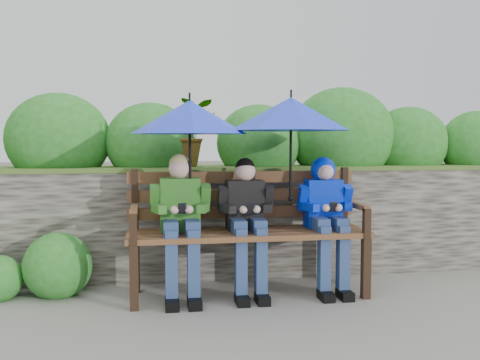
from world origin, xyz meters
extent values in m
plane|color=gray|center=(0.00, 0.00, 0.00)|extent=(60.00, 60.00, 0.00)
cube|color=#39332E|center=(0.00, 0.75, 0.50)|extent=(8.00, 0.40, 1.00)
cube|color=#385928|center=(0.00, 0.75, 1.01)|extent=(8.00, 0.42, 0.04)
cube|color=#385928|center=(0.00, 1.95, 0.48)|extent=(8.00, 2.00, 0.96)
ellipsoid|color=#296D1B|center=(-1.55, 0.97, 1.28)|extent=(0.95, 0.76, 0.85)
ellipsoid|color=#296D1B|center=(-0.72, 0.92, 1.25)|extent=(0.84, 0.67, 0.75)
ellipsoid|color=#296D1B|center=(0.33, 0.93, 1.25)|extent=(0.83, 0.66, 0.75)
ellipsoid|color=#296D1B|center=(1.17, 0.93, 1.32)|extent=(1.07, 0.85, 0.96)
ellipsoid|color=#296D1B|center=(1.88, 0.92, 1.25)|extent=(0.82, 0.66, 0.74)
ellipsoid|color=#296D1B|center=(2.58, 0.83, 1.23)|extent=(0.77, 0.62, 0.69)
sphere|color=#CC8AB1|center=(-1.67, 0.85, 1.15)|extent=(0.14, 0.14, 0.14)
sphere|color=#CC8AB1|center=(0.37, 0.85, 1.15)|extent=(0.14, 0.14, 0.14)
sphere|color=#CC8AB1|center=(1.93, 0.85, 1.15)|extent=(0.14, 0.14, 0.14)
imported|color=#296D1B|center=(-0.39, 0.85, 1.34)|extent=(0.56, 0.48, 0.62)
imported|color=#296D1B|center=(1.35, 0.85, 1.34)|extent=(0.34, 0.34, 0.61)
sphere|color=#296D1B|center=(-1.48, 0.35, 0.24)|extent=(0.56, 0.56, 0.56)
cube|color=black|center=(-0.85, -0.17, 0.24)|extent=(0.07, 0.07, 0.49)
cube|color=black|center=(-0.85, 0.32, 0.24)|extent=(0.07, 0.07, 0.49)
cube|color=black|center=(0.98, -0.17, 0.24)|extent=(0.07, 0.07, 0.49)
cube|color=black|center=(0.98, 0.32, 0.24)|extent=(0.07, 0.07, 0.49)
cube|color=brown|center=(0.07, -0.14, 0.51)|extent=(1.96, 0.11, 0.04)
cube|color=brown|center=(0.07, 0.01, 0.51)|extent=(1.96, 0.11, 0.04)
cube|color=brown|center=(0.07, 0.15, 0.51)|extent=(1.96, 0.11, 0.04)
cube|color=brown|center=(0.07, 0.29, 0.51)|extent=(1.96, 0.11, 0.04)
cube|color=black|center=(-0.85, 0.34, 0.76)|extent=(0.05, 0.05, 0.54)
cube|color=brown|center=(-0.85, 0.07, 0.73)|extent=(0.05, 0.51, 0.04)
cube|color=black|center=(-0.85, -0.17, 0.61)|extent=(0.05, 0.05, 0.24)
cube|color=black|center=(0.98, 0.34, 0.76)|extent=(0.05, 0.05, 0.54)
cube|color=brown|center=(0.98, 0.07, 0.73)|extent=(0.05, 0.51, 0.04)
cube|color=black|center=(0.98, -0.17, 0.61)|extent=(0.05, 0.05, 0.24)
cube|color=brown|center=(0.07, 0.35, 0.65)|extent=(1.96, 0.04, 0.10)
cube|color=brown|center=(0.07, 0.35, 0.81)|extent=(1.96, 0.04, 0.10)
cube|color=brown|center=(0.07, 0.35, 0.96)|extent=(1.96, 0.04, 0.10)
cube|color=#346A26|center=(-0.48, 0.17, 0.75)|extent=(0.32, 0.19, 0.43)
sphere|color=#D4A799|center=(-0.48, 0.15, 1.05)|extent=(0.18, 0.18, 0.18)
sphere|color=tan|center=(-0.48, 0.16, 1.08)|extent=(0.17, 0.17, 0.17)
cube|color=navy|center=(-0.57, 0.02, 0.59)|extent=(0.11, 0.30, 0.11)
cube|color=navy|center=(-0.57, -0.13, 0.29)|extent=(0.09, 0.10, 0.59)
cube|color=black|center=(-0.57, -0.19, 0.04)|extent=(0.10, 0.21, 0.08)
cube|color=navy|center=(-0.40, 0.02, 0.59)|extent=(0.11, 0.30, 0.11)
cube|color=navy|center=(-0.40, -0.13, 0.29)|extent=(0.09, 0.10, 0.59)
cube|color=black|center=(-0.40, -0.19, 0.04)|extent=(0.10, 0.21, 0.08)
cube|color=#346A26|center=(-0.69, 0.12, 0.81)|extent=(0.08, 0.17, 0.24)
cube|color=#346A26|center=(-0.66, 0.00, 0.74)|extent=(0.12, 0.20, 0.07)
sphere|color=#D4A799|center=(-0.54, -0.08, 0.74)|extent=(0.07, 0.07, 0.07)
cube|color=#346A26|center=(-0.28, 0.12, 0.81)|extent=(0.08, 0.17, 0.24)
cube|color=#346A26|center=(-0.31, 0.00, 0.74)|extent=(0.12, 0.20, 0.07)
sphere|color=#D4A799|center=(-0.43, -0.08, 0.74)|extent=(0.07, 0.07, 0.07)
cube|color=black|center=(-0.48, -0.09, 0.75)|extent=(0.06, 0.07, 0.09)
cube|color=black|center=(0.05, 0.17, 0.74)|extent=(0.30, 0.18, 0.41)
sphere|color=#D4A799|center=(0.05, 0.15, 1.02)|extent=(0.17, 0.17, 0.17)
sphere|color=black|center=(0.05, 0.16, 1.05)|extent=(0.16, 0.16, 0.16)
cube|color=navy|center=(-0.03, 0.03, 0.59)|extent=(0.11, 0.28, 0.11)
cube|color=navy|center=(-0.03, -0.11, 0.29)|extent=(0.09, 0.10, 0.59)
cube|color=black|center=(-0.03, -0.17, 0.04)|extent=(0.10, 0.20, 0.07)
cube|color=navy|center=(0.13, 0.03, 0.59)|extent=(0.11, 0.28, 0.11)
cube|color=navy|center=(0.13, -0.11, 0.29)|extent=(0.09, 0.10, 0.59)
cube|color=black|center=(0.13, -0.17, 0.04)|extent=(0.10, 0.20, 0.07)
cube|color=black|center=(-0.14, 0.13, 0.79)|extent=(0.07, 0.16, 0.23)
cube|color=black|center=(-0.11, 0.01, 0.73)|extent=(0.11, 0.19, 0.06)
sphere|color=#D4A799|center=(0.00, -0.07, 0.73)|extent=(0.06, 0.06, 0.06)
cube|color=black|center=(0.24, 0.13, 0.79)|extent=(0.07, 0.16, 0.23)
cube|color=black|center=(0.22, 0.01, 0.73)|extent=(0.11, 0.19, 0.06)
sphere|color=#D4A799|center=(0.11, -0.07, 0.73)|extent=(0.06, 0.06, 0.06)
cube|color=black|center=(0.05, -0.08, 0.74)|extent=(0.06, 0.07, 0.09)
cube|color=#023BC0|center=(0.73, 0.17, 0.74)|extent=(0.30, 0.18, 0.41)
sphere|color=#D4A799|center=(0.73, 0.15, 1.02)|extent=(0.17, 0.17, 0.17)
sphere|color=#023BC0|center=(0.73, 0.18, 1.03)|extent=(0.21, 0.21, 0.21)
sphere|color=#D4A799|center=(0.73, 0.11, 1.01)|extent=(0.13, 0.13, 0.13)
cube|color=navy|center=(0.65, 0.03, 0.59)|extent=(0.11, 0.28, 0.11)
cube|color=navy|center=(0.65, -0.11, 0.29)|extent=(0.09, 0.10, 0.59)
cube|color=black|center=(0.65, -0.17, 0.04)|extent=(0.10, 0.19, 0.07)
cube|color=navy|center=(0.81, 0.03, 0.59)|extent=(0.11, 0.28, 0.11)
cube|color=navy|center=(0.81, -0.11, 0.29)|extent=(0.09, 0.10, 0.59)
cube|color=black|center=(0.81, -0.17, 0.04)|extent=(0.10, 0.19, 0.07)
cube|color=#023BC0|center=(0.54, 0.13, 0.79)|extent=(0.07, 0.16, 0.23)
cube|color=#023BC0|center=(0.57, 0.01, 0.73)|extent=(0.11, 0.19, 0.06)
sphere|color=#D4A799|center=(0.68, -0.07, 0.73)|extent=(0.06, 0.06, 0.06)
cube|color=#023BC0|center=(0.92, 0.13, 0.79)|extent=(0.07, 0.16, 0.23)
cube|color=#023BC0|center=(0.89, 0.01, 0.73)|extent=(0.11, 0.19, 0.06)
sphere|color=#D4A799|center=(0.78, -0.07, 0.73)|extent=(0.06, 0.06, 0.06)
cube|color=black|center=(0.73, -0.08, 0.74)|extent=(0.06, 0.07, 0.09)
cone|color=#1A36F1|center=(-0.41, 0.10, 1.46)|extent=(0.93, 0.93, 0.27)
cylinder|color=black|center=(-0.41, 0.10, 1.62)|extent=(0.02, 0.02, 0.06)
cylinder|color=black|center=(-0.41, 0.10, 1.12)|extent=(0.02, 0.02, 0.68)
sphere|color=black|center=(-0.41, 0.10, 0.77)|extent=(0.04, 0.04, 0.04)
cone|color=#1A36F1|center=(0.42, 0.08, 1.49)|extent=(1.02, 1.02, 0.27)
cylinder|color=black|center=(0.42, 0.08, 1.65)|extent=(0.02, 0.02, 0.06)
cylinder|color=black|center=(0.42, 0.08, 1.14)|extent=(0.02, 0.02, 0.69)
sphere|color=black|center=(0.42, 0.08, 0.79)|extent=(0.04, 0.04, 0.04)
camera|label=1|loc=(-0.71, -4.17, 1.27)|focal=40.00mm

